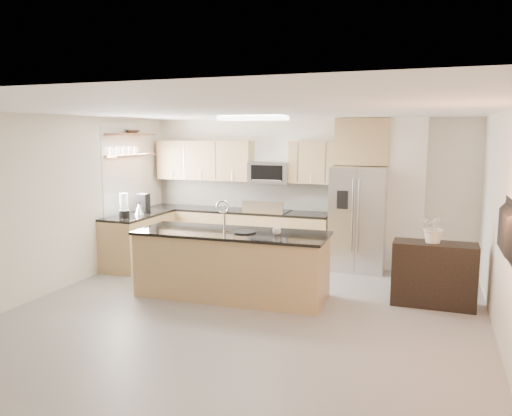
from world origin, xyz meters
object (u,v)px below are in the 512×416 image
at_px(coffee_maker, 143,203).
at_px(flower_vase, 436,219).
at_px(television, 502,231).
at_px(range, 268,235).
at_px(platter, 244,232).
at_px(microwave, 270,172).
at_px(refrigerator, 359,218).
at_px(blender, 124,207).
at_px(credenza, 434,274).
at_px(island, 232,264).
at_px(bowl, 133,131).
at_px(cup, 277,232).
at_px(kettle, 139,209).

bearing_deg(coffee_maker, flower_vase, -8.55).
height_order(coffee_maker, television, television).
distance_m(range, platter, 2.24).
bearing_deg(microwave, refrigerator, -5.86).
xyz_separation_m(platter, blender, (-2.44, 0.68, 0.14)).
relative_size(credenza, blender, 2.61).
distance_m(credenza, television, 1.89).
bearing_deg(island, range, 92.67).
distance_m(bowl, flower_vase, 5.33).
bearing_deg(cup, range, 111.50).
bearing_deg(refrigerator, island, -125.46).
relative_size(refrigerator, coffee_maker, 5.29).
bearing_deg(blender, flower_vase, -1.47).
xyz_separation_m(range, platter, (0.37, -2.15, 0.48)).
relative_size(range, refrigerator, 0.64).
bearing_deg(island, kettle, 152.83).
bearing_deg(blender, credenza, -1.23).
height_order(refrigerator, flower_vase, refrigerator).
bearing_deg(bowl, kettle, -48.66).
bearing_deg(bowl, refrigerator, 11.55).
distance_m(refrigerator, television, 3.62).
bearing_deg(microwave, range, -90.00).
xyz_separation_m(bowl, television, (5.76, -2.28, -1.03)).
bearing_deg(range, television, -41.64).
xyz_separation_m(credenza, flower_vase, (-0.01, -0.02, 0.76)).
bearing_deg(blender, microwave, 37.63).
bearing_deg(coffee_maker, kettle, -74.18).
height_order(cup, coffee_maker, coffee_maker).
bearing_deg(bowl, island, -28.16).
relative_size(coffee_maker, television, 0.31).
height_order(island, kettle, island).
xyz_separation_m(platter, television, (3.14, -0.97, 0.39)).
bearing_deg(kettle, blender, -97.60).
xyz_separation_m(microwave, coffee_maker, (-2.09, -0.98, -0.55)).
height_order(range, flower_vase, flower_vase).
bearing_deg(cup, flower_vase, 14.86).
height_order(blender, television, television).
xyz_separation_m(cup, coffee_maker, (-2.94, 1.29, 0.09)).
height_order(refrigerator, cup, refrigerator).
height_order(microwave, island, microwave).
height_order(credenza, blender, blender).
height_order(platter, kettle, kettle).
distance_m(flower_vase, television, 1.65).
distance_m(cup, bowl, 3.63).
bearing_deg(coffee_maker, television, -22.02).
xyz_separation_m(platter, flower_vase, (2.52, 0.55, 0.24)).
bearing_deg(refrigerator, bowl, -168.45).
relative_size(range, bowl, 3.52).
distance_m(platter, kettle, 2.62).
distance_m(range, television, 4.78).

